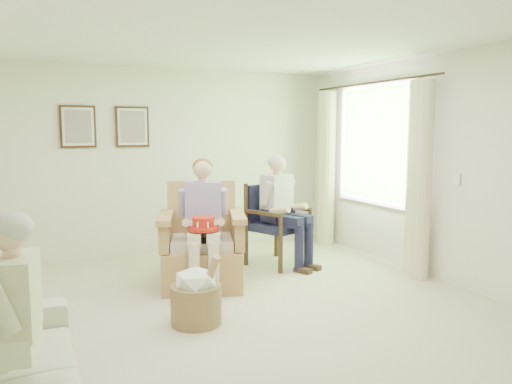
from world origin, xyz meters
The scene contains 18 objects.
floor centered at (0.00, 0.00, 0.00)m, with size 5.50×5.50×0.00m, color beige.
back_wall centered at (0.00, 2.75, 1.30)m, with size 5.00×0.04×2.60m, color silver.
front_wall centered at (0.00, -2.75, 1.30)m, with size 5.00×0.04×2.60m, color silver.
right_wall centered at (2.50, 0.00, 1.30)m, with size 0.04×5.50×2.60m, color silver.
ceiling centered at (0.00, 0.00, 2.60)m, with size 5.00×5.50×0.02m, color white.
window centered at (2.46, 1.20, 1.58)m, with size 0.13×2.50×1.63m.
curtain_left centered at (2.33, 0.22, 1.15)m, with size 0.34×0.34×2.30m, color beige.
curtain_right centered at (2.33, 2.18, 1.15)m, with size 0.34×0.34×2.30m, color beige.
framed_print_left centered at (-1.15, 2.71, 1.78)m, with size 0.45×0.05×0.55m.
framed_print_right centered at (-0.45, 2.71, 1.78)m, with size 0.45×0.05×0.55m.
wicker_armchair centered at (-0.06, 1.03, 0.36)m, with size 0.90×0.89×1.14m.
wood_armchair centered at (1.12, 1.51, 0.56)m, with size 0.67×0.63×1.03m.
sofa centered at (-1.95, -0.97, 0.29)m, with size 0.77×1.96×0.57m, color beige.
person_wicker centered at (-0.06, 0.88, 0.83)m, with size 0.40×0.63×1.40m.
person_dark centered at (1.12, 1.34, 0.83)m, with size 0.40×0.62×1.40m.
person_sofa centered at (-1.95, -1.11, 0.70)m, with size 0.42×0.63×1.24m.
red_hat centered at (-0.15, 0.69, 0.75)m, with size 0.32×0.32×0.14m.
hatbox centered at (-0.48, -0.05, 0.26)m, with size 0.52×0.52×0.67m.
Camera 1 is at (-1.82, -4.19, 1.73)m, focal length 35.00 mm.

